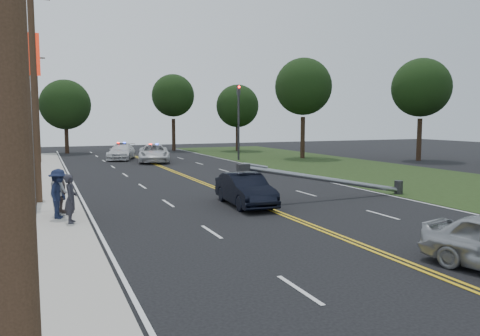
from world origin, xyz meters
name	(u,v)px	position (x,y,z in m)	size (l,w,h in m)	color
ground	(373,250)	(0.00, 0.00, 0.00)	(120.00, 120.00, 0.00)	black
sidewalk	(60,210)	(-8.40, 10.00, 0.06)	(1.80, 70.00, 0.12)	#ACA69C
grass_verge	(445,183)	(13.50, 10.00, 0.01)	(12.00, 80.00, 0.01)	black
centerline_yellow	(241,198)	(0.00, 10.00, 0.01)	(0.36, 80.00, 0.00)	gold
pylon_sign	(4,74)	(-10.50, 14.00, 6.00)	(3.20, 0.35, 8.00)	gray
traffic_signal	(239,116)	(8.30, 30.00, 4.21)	(0.28, 0.41, 7.05)	#2D2D30
fallen_streetlight	(336,180)	(4.19, 8.00, 0.92)	(9.36, 0.44, 1.91)	#2D2D30
utility_pole_mid	(34,92)	(-9.20, 12.00, 5.08)	(1.60, 0.28, 10.00)	#382619
utility_pole_far	(37,105)	(-9.20, 34.00, 5.08)	(1.60, 0.28, 10.00)	#382619
tree_6	(65,105)	(-6.33, 45.62, 5.51)	(5.61, 5.61, 8.33)	black
tree_7	(173,96)	(6.13, 45.52, 6.75)	(5.19, 5.19, 9.37)	black
tree_8	(237,106)	(13.18, 41.90, 5.46)	(5.18, 5.18, 8.07)	black
tree_9	(303,87)	(15.01, 29.45, 7.06)	(5.60, 5.60, 9.89)	black
tree_13	(421,88)	(23.66, 22.77, 6.78)	(5.40, 5.40, 9.51)	black
crashed_sedan	(245,190)	(-0.62, 8.11, 0.73)	(1.55, 4.45, 1.47)	black
emergency_a	(154,153)	(0.35, 30.97, 0.80)	(2.66, 5.76, 1.60)	silver
emergency_b	(122,152)	(-1.93, 34.74, 0.76)	(2.12, 5.22, 1.51)	silver
bystander_a	(71,199)	(-8.11, 6.87, 1.02)	(0.65, 0.43, 1.79)	#292830
bystander_b	(60,192)	(-8.42, 8.47, 1.05)	(0.90, 0.70, 1.85)	#AAABAF
bystander_c	(59,194)	(-8.49, 7.91, 1.07)	(1.23, 0.71, 1.90)	#161E38
bystander_d	(61,191)	(-8.35, 8.93, 1.00)	(1.03, 0.43, 1.76)	#514440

